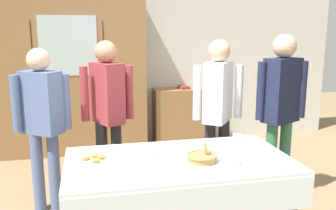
% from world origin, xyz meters
% --- Properties ---
extents(back_wall, '(6.40, 0.10, 2.70)m').
position_xyz_m(back_wall, '(0.00, 2.65, 1.35)').
color(back_wall, silver).
rests_on(back_wall, ground).
extents(dining_table, '(1.76, 0.95, 0.72)m').
position_xyz_m(dining_table, '(0.00, -0.23, 0.63)').
color(dining_table, olive).
rests_on(dining_table, ground).
extents(wall_cabinet, '(2.05, 0.46, 2.15)m').
position_xyz_m(wall_cabinet, '(-0.90, 2.35, 1.08)').
color(wall_cabinet, olive).
rests_on(wall_cabinet, ground).
extents(bookshelf_low, '(0.91, 0.35, 0.84)m').
position_xyz_m(bookshelf_low, '(0.73, 2.41, 0.42)').
color(bookshelf_low, olive).
rests_on(bookshelf_low, ground).
extents(book_stack, '(0.17, 0.19, 0.04)m').
position_xyz_m(book_stack, '(0.73, 2.41, 0.86)').
color(book_stack, '#99332D').
rests_on(book_stack, bookshelf_low).
extents(tea_cup_near_left, '(0.13, 0.13, 0.06)m').
position_xyz_m(tea_cup_near_left, '(0.63, 0.13, 0.75)').
color(tea_cup_near_left, white).
rests_on(tea_cup_near_left, dining_table).
extents(tea_cup_center, '(0.13, 0.13, 0.06)m').
position_xyz_m(tea_cup_center, '(0.38, -0.43, 0.75)').
color(tea_cup_center, white).
rests_on(tea_cup_center, dining_table).
extents(tea_cup_mid_right, '(0.13, 0.13, 0.06)m').
position_xyz_m(tea_cup_mid_right, '(0.10, 0.04, 0.75)').
color(tea_cup_mid_right, white).
rests_on(tea_cup_mid_right, dining_table).
extents(tea_cup_back_edge, '(0.13, 0.13, 0.06)m').
position_xyz_m(tea_cup_back_edge, '(-0.20, -0.08, 0.75)').
color(tea_cup_back_edge, silver).
rests_on(tea_cup_back_edge, dining_table).
extents(bread_basket, '(0.24, 0.24, 0.16)m').
position_xyz_m(bread_basket, '(0.16, -0.30, 0.76)').
color(bread_basket, '#9E7542').
rests_on(bread_basket, dining_table).
extents(pastry_plate, '(0.28, 0.28, 0.05)m').
position_xyz_m(pastry_plate, '(-0.65, -0.12, 0.74)').
color(pastry_plate, white).
rests_on(pastry_plate, dining_table).
extents(spoon_front_edge, '(0.12, 0.02, 0.01)m').
position_xyz_m(spoon_front_edge, '(0.60, -0.06, 0.73)').
color(spoon_front_edge, silver).
rests_on(spoon_front_edge, dining_table).
extents(spoon_near_left, '(0.12, 0.02, 0.01)m').
position_xyz_m(spoon_near_left, '(-0.20, -0.53, 0.73)').
color(spoon_near_left, silver).
rests_on(spoon_near_left, dining_table).
extents(person_near_right_end, '(0.52, 0.41, 1.62)m').
position_xyz_m(person_near_right_end, '(0.60, 0.57, 0.99)').
color(person_near_right_end, '#232328').
rests_on(person_near_right_end, ground).
extents(person_behind_table_left, '(0.52, 0.41, 1.61)m').
position_xyz_m(person_behind_table_left, '(-0.49, 0.78, 0.98)').
color(person_behind_table_left, '#232328').
rests_on(person_behind_table_left, ground).
extents(person_behind_table_right, '(0.52, 0.33, 1.67)m').
position_xyz_m(person_behind_table_right, '(1.16, 0.33, 1.02)').
color(person_behind_table_right, '#33704C').
rests_on(person_behind_table_right, ground).
extents(person_by_cabinet, '(0.52, 0.38, 1.56)m').
position_xyz_m(person_by_cabinet, '(-1.10, 0.62, 0.94)').
color(person_by_cabinet, slate).
rests_on(person_by_cabinet, ground).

